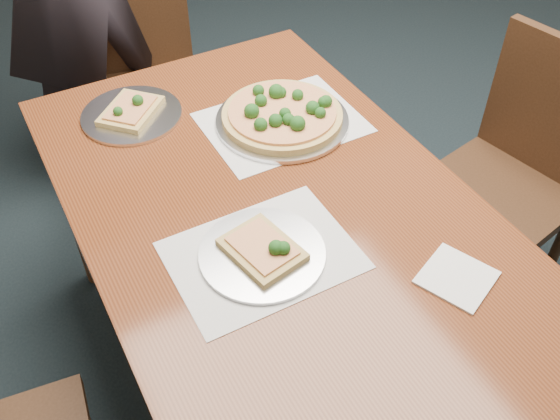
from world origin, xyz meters
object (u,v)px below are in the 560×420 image
chair_right (517,168)px  slice_plate_far (131,113)px  pizza_pan (283,115)px  slice_plate_near (263,252)px  dining_table (280,237)px  chair_far (144,71)px

chair_right → slice_plate_far: size_ratio=3.25×
pizza_pan → slice_plate_near: (-0.27, -0.41, -0.01)m
dining_table → chair_right: 0.87m
slice_plate_near → chair_right: bearing=7.6°
dining_table → chair_far: 1.13m
chair_right → slice_plate_near: bearing=-93.6°
chair_right → chair_far: bearing=-154.3°
pizza_pan → chair_right: bearing=-22.4°
dining_table → chair_right: bearing=1.3°
dining_table → chair_right: size_ratio=1.65×
chair_right → pizza_pan: (-0.68, 0.28, 0.26)m
chair_right → slice_plate_far: bearing=-127.5°
chair_far → pizza_pan: chair_far is taller
pizza_pan → slice_plate_far: (-0.36, 0.23, -0.01)m
dining_table → pizza_pan: (0.17, 0.30, 0.12)m
dining_table → slice_plate_far: (-0.18, 0.53, 0.10)m
chair_right → dining_table: bearing=-100.0°
chair_far → slice_plate_far: 0.67m
chair_far → slice_plate_near: 1.26m
chair_right → slice_plate_far: (-1.04, 0.51, 0.25)m
dining_table → chair_far: (0.03, 1.12, -0.14)m
dining_table → chair_far: chair_far is taller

